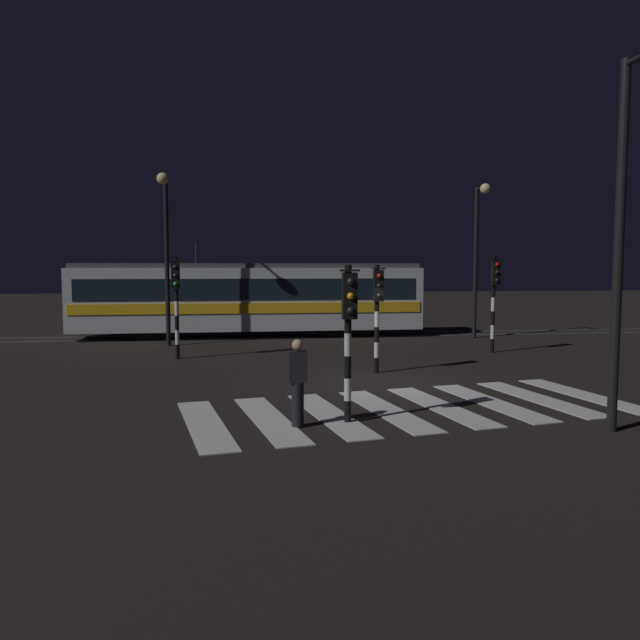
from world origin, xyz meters
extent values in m
plane|color=black|center=(0.00, 0.00, 0.00)|extent=(120.00, 120.00, 0.00)
cube|color=#59595E|center=(0.00, 10.84, 0.01)|extent=(80.00, 0.12, 0.03)
cube|color=#59595E|center=(0.00, 12.27, 0.01)|extent=(80.00, 0.12, 0.03)
cube|color=silver|center=(-4.46, -3.89, 0.01)|extent=(1.41, 4.18, 0.02)
cube|color=silver|center=(-3.18, -3.66, 0.01)|extent=(1.41, 4.18, 0.02)
cube|color=silver|center=(-1.91, -3.44, 0.01)|extent=(1.41, 4.18, 0.02)
cube|color=silver|center=(-0.64, -3.21, 0.01)|extent=(1.41, 4.18, 0.02)
cube|color=silver|center=(0.64, -2.98, 0.01)|extent=(1.41, 4.18, 0.02)
cube|color=silver|center=(1.91, -2.76, 0.01)|extent=(1.41, 4.18, 0.02)
cube|color=silver|center=(3.18, -2.53, 0.01)|extent=(1.41, 4.18, 0.02)
cube|color=silver|center=(4.46, -2.30, 0.01)|extent=(1.41, 4.18, 0.02)
cylinder|color=black|center=(5.37, 5.18, 0.25)|extent=(0.14, 0.14, 0.50)
cylinder|color=white|center=(5.37, 5.18, 0.75)|extent=(0.14, 0.14, 0.50)
cylinder|color=black|center=(5.37, 5.18, 1.25)|extent=(0.14, 0.14, 0.50)
cylinder|color=white|center=(5.37, 5.18, 1.75)|extent=(0.14, 0.14, 0.50)
cylinder|color=black|center=(5.37, 5.18, 2.25)|extent=(0.14, 0.14, 0.50)
cylinder|color=white|center=(5.37, 5.18, 2.75)|extent=(0.14, 0.14, 0.50)
cylinder|color=black|center=(5.37, 5.18, 3.25)|extent=(0.14, 0.14, 0.50)
cube|color=black|center=(5.37, 5.01, 2.90)|extent=(0.28, 0.20, 0.90)
sphere|color=red|center=(5.37, 4.90, 3.18)|extent=(0.14, 0.14, 0.14)
sphere|color=black|center=(5.37, 4.90, 2.90)|extent=(0.14, 0.14, 0.14)
sphere|color=black|center=(5.37, 4.90, 2.62)|extent=(0.14, 0.14, 0.14)
cube|color=black|center=(5.37, 5.01, 3.39)|extent=(0.36, 0.24, 0.04)
cylinder|color=black|center=(0.23, 1.51, 0.23)|extent=(0.14, 0.14, 0.45)
cylinder|color=white|center=(0.23, 1.51, 0.68)|extent=(0.14, 0.14, 0.45)
cylinder|color=black|center=(0.23, 1.51, 1.13)|extent=(0.14, 0.14, 0.45)
cylinder|color=white|center=(0.23, 1.51, 1.58)|extent=(0.14, 0.14, 0.45)
cylinder|color=black|center=(0.23, 1.51, 2.03)|extent=(0.14, 0.14, 0.45)
cylinder|color=white|center=(0.23, 1.51, 2.48)|extent=(0.14, 0.14, 0.45)
cylinder|color=black|center=(0.23, 1.51, 2.93)|extent=(0.14, 0.14, 0.45)
cube|color=black|center=(0.23, 1.34, 2.56)|extent=(0.28, 0.20, 0.90)
sphere|color=red|center=(0.23, 1.23, 2.84)|extent=(0.14, 0.14, 0.14)
sphere|color=black|center=(0.23, 1.23, 2.56)|extent=(0.14, 0.14, 0.14)
sphere|color=black|center=(0.23, 1.23, 2.28)|extent=(0.14, 0.14, 0.14)
cube|color=black|center=(0.23, 1.34, 3.05)|extent=(0.36, 0.24, 0.04)
cylinder|color=black|center=(-1.65, -4.13, 0.22)|extent=(0.14, 0.14, 0.45)
cylinder|color=white|center=(-1.65, -4.13, 0.67)|extent=(0.14, 0.14, 0.45)
cylinder|color=black|center=(-1.65, -4.13, 1.12)|extent=(0.14, 0.14, 0.45)
cylinder|color=white|center=(-1.65, -4.13, 1.57)|extent=(0.14, 0.14, 0.45)
cylinder|color=black|center=(-1.65, -4.13, 2.01)|extent=(0.14, 0.14, 0.45)
cylinder|color=white|center=(-1.65, -4.13, 2.46)|extent=(0.14, 0.14, 0.45)
cylinder|color=black|center=(-1.65, -4.13, 2.91)|extent=(0.14, 0.14, 0.45)
cube|color=black|center=(-1.65, -4.30, 2.53)|extent=(0.28, 0.20, 0.90)
sphere|color=black|center=(-1.65, -4.41, 2.81)|extent=(0.14, 0.14, 0.14)
sphere|color=orange|center=(-1.65, -4.41, 2.53)|extent=(0.14, 0.14, 0.14)
sphere|color=black|center=(-1.65, -4.41, 2.25)|extent=(0.14, 0.14, 0.14)
cube|color=black|center=(-1.65, -4.30, 3.02)|extent=(0.36, 0.24, 0.04)
cylinder|color=black|center=(-5.79, 5.13, 0.24)|extent=(0.14, 0.14, 0.49)
cylinder|color=white|center=(-5.79, 5.13, 0.73)|extent=(0.14, 0.14, 0.49)
cylinder|color=black|center=(-5.79, 5.13, 1.22)|extent=(0.14, 0.14, 0.49)
cylinder|color=white|center=(-5.79, 5.13, 1.71)|extent=(0.14, 0.14, 0.49)
cylinder|color=black|center=(-5.79, 5.13, 2.20)|extent=(0.14, 0.14, 0.49)
cylinder|color=white|center=(-5.79, 5.13, 2.68)|extent=(0.14, 0.14, 0.49)
cylinder|color=black|center=(-5.79, 5.13, 3.17)|extent=(0.14, 0.14, 0.49)
cube|color=black|center=(-5.79, 4.96, 2.82)|extent=(0.28, 0.20, 0.90)
sphere|color=black|center=(-5.79, 4.85, 3.10)|extent=(0.14, 0.14, 0.14)
sphere|color=black|center=(-5.79, 4.85, 2.82)|extent=(0.14, 0.14, 0.14)
sphere|color=green|center=(-5.79, 4.85, 2.54)|extent=(0.14, 0.14, 0.14)
cube|color=black|center=(-5.79, 4.96, 3.31)|extent=(0.36, 0.24, 0.04)
cylinder|color=black|center=(6.48, 9.69, 3.25)|extent=(0.18, 0.18, 6.50)
cylinder|color=black|center=(6.48, 9.24, 6.40)|extent=(0.10, 0.90, 0.10)
sphere|color=#F9E08C|center=(6.48, 8.79, 6.32)|extent=(0.44, 0.44, 0.44)
cylinder|color=black|center=(-6.46, 8.77, 3.27)|extent=(0.18, 0.18, 6.55)
cylinder|color=black|center=(-6.46, 8.32, 6.45)|extent=(0.10, 0.90, 0.10)
sphere|color=#F9E08C|center=(-6.46, 7.87, 6.37)|extent=(0.44, 0.44, 0.44)
cylinder|color=black|center=(3.17, -5.43, 3.41)|extent=(0.18, 0.18, 6.82)
cube|color=silver|center=(-3.23, 11.56, 1.70)|extent=(15.17, 2.50, 2.70)
cube|color=yellow|center=(-3.23, 10.29, 1.35)|extent=(14.86, 0.04, 0.44)
cube|color=yellow|center=(-3.23, 12.83, 1.35)|extent=(14.86, 0.04, 0.44)
cube|color=black|center=(-3.23, 10.29, 2.15)|extent=(14.41, 0.03, 0.90)
cube|color=#4C4C51|center=(-3.23, 11.56, 3.15)|extent=(14.86, 2.30, 0.20)
cylinder|color=#262628|center=(-5.50, 11.56, 3.65)|extent=(0.08, 0.08, 1.00)
cube|color=black|center=(0.94, 11.56, 0.17)|extent=(2.20, 2.00, 0.35)
cube|color=black|center=(-7.40, 11.56, 0.17)|extent=(2.20, 2.00, 0.35)
sphere|color=#F9F2CC|center=(4.40, 11.56, 1.30)|extent=(0.24, 0.24, 0.24)
cylinder|color=black|center=(-2.67, -4.33, 0.44)|extent=(0.24, 0.24, 0.88)
cube|color=black|center=(-2.67, -4.33, 1.18)|extent=(0.36, 0.22, 0.60)
sphere|color=tan|center=(-2.67, -4.33, 1.60)|extent=(0.22, 0.22, 0.22)
camera|label=1|loc=(-3.84, -16.07, 3.09)|focal=34.85mm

